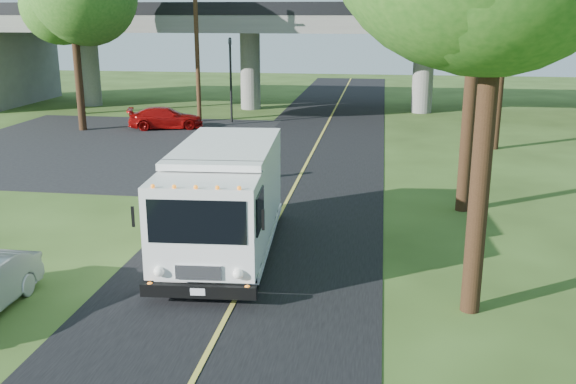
% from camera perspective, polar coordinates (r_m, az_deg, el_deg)
% --- Properties ---
extents(ground, '(120.00, 120.00, 0.00)m').
position_cam_1_polar(ground, '(15.02, -5.33, -10.73)').
color(ground, '#2F4518').
rests_on(ground, ground).
extents(road, '(7.00, 90.00, 0.02)m').
position_cam_1_polar(road, '(24.22, 0.19, -0.27)').
color(road, black).
rests_on(road, ground).
extents(parking_lot, '(16.00, 18.00, 0.01)m').
position_cam_1_polar(parking_lot, '(34.83, -16.12, 4.03)').
color(parking_lot, black).
rests_on(parking_lot, ground).
extents(lane_line, '(0.12, 90.00, 0.01)m').
position_cam_1_polar(lane_line, '(24.21, 0.19, -0.23)').
color(lane_line, gold).
rests_on(lane_line, road).
extents(overpass, '(54.00, 10.00, 7.30)m').
position_cam_1_polar(overpass, '(45.22, 4.26, 12.96)').
color(overpass, slate).
rests_on(overpass, ground).
extents(traffic_signal, '(0.18, 0.22, 5.20)m').
position_cam_1_polar(traffic_signal, '(40.29, -5.12, 10.68)').
color(traffic_signal, black).
rests_on(traffic_signal, ground).
extents(utility_pole, '(1.60, 0.26, 9.00)m').
position_cam_1_polar(utility_pole, '(38.65, -8.09, 12.45)').
color(utility_pole, '#472D19').
rests_on(utility_pole, ground).
extents(tree_left_far, '(5.26, 5.16, 9.89)m').
position_cam_1_polar(tree_left_far, '(45.56, -18.56, 15.89)').
color(tree_left_far, '#382314').
rests_on(tree_left_far, ground).
extents(step_van, '(3.17, 7.46, 3.06)m').
position_cam_1_polar(step_van, '(18.06, -5.75, -0.47)').
color(step_van, white).
rests_on(step_van, ground).
extents(red_sedan, '(4.71, 2.99, 1.27)m').
position_cam_1_polar(red_sedan, '(38.92, -10.81, 6.48)').
color(red_sedan, '#940A09').
rests_on(red_sedan, ground).
extents(pedestrian, '(0.73, 0.50, 1.93)m').
position_cam_1_polar(pedestrian, '(25.48, -8.07, 2.60)').
color(pedestrian, gray).
rests_on(pedestrian, ground).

